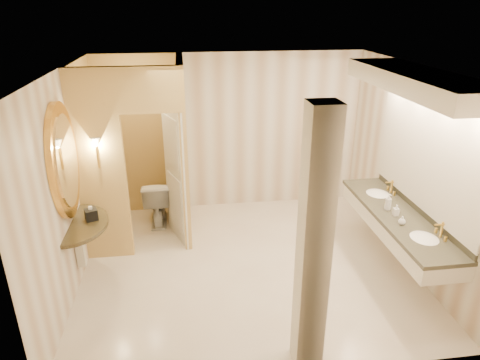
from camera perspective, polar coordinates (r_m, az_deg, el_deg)
The scene contains 16 objects.
floor at distance 6.18m, azimuth 0.89°, elevation -11.14°, with size 4.50×4.50×0.00m, color #F0E5CF.
ceiling at distance 5.19m, azimuth 1.07°, elevation 14.50°, with size 4.50×4.50×0.00m, color silver.
wall_back at distance 7.42m, azimuth -1.35°, elevation 6.31°, with size 4.50×0.02×2.70m, color beige.
wall_front at distance 3.80m, azimuth 5.58°, elevation -10.78°, with size 4.50×0.02×2.70m, color beige.
wall_left at distance 5.68m, azimuth -22.09°, elevation -0.64°, with size 0.02×4.00×2.70m, color beige.
wall_right at distance 6.27m, azimuth 21.77°, elevation 1.54°, with size 0.02×4.00×2.70m, color beige.
toilet_closet at distance 6.39m, azimuth -10.35°, elevation 3.56°, with size 1.50×1.55×2.70m.
wall_sconce at distance 5.87m, azimuth -18.63°, elevation 4.59°, with size 0.14×0.14×0.42m.
vanity at distance 5.72m, azimuth 21.65°, elevation 2.60°, with size 0.75×2.56×2.09m.
console_shelf at distance 5.57m, azimuth -21.96°, elevation -1.06°, with size 1.09×1.09×1.99m.
pillar at distance 4.04m, azimuth 9.83°, elevation -8.75°, with size 0.27×0.27×2.70m, color beige.
tissue_box at distance 5.75m, azimuth -19.22°, elevation -4.36°, with size 0.14×0.14×0.14m, color black.
toilet at distance 7.22m, azimuth -10.98°, elevation -2.77°, with size 0.43×0.76×0.78m, color white.
soap_bottle_a at distance 5.89m, azimuth 20.11°, elevation -3.80°, with size 0.07×0.07×0.15m, color beige.
soap_bottle_b at distance 5.69m, azimuth 20.80°, elevation -5.05°, with size 0.09×0.09×0.11m, color silver.
soap_bottle_c at distance 5.99m, azimuth 19.17°, elevation -2.79°, with size 0.09×0.09×0.23m, color #C6B28C.
Camera 1 is at (-0.78, -5.08, 3.43)m, focal length 32.00 mm.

